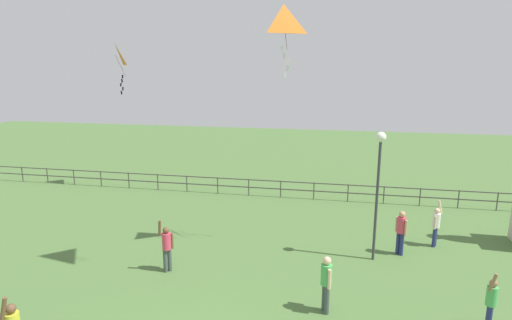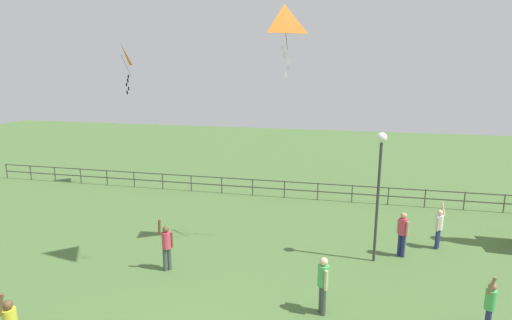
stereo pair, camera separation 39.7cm
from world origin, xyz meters
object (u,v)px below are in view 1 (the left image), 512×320
(person_3, at_px, (326,281))
(kite_3, at_px, (115,57))
(person_4, at_px, (491,301))
(kite_1, at_px, (284,22))
(person_2, at_px, (436,224))
(lamppost, at_px, (379,169))
(person_1, at_px, (401,230))
(person_0, at_px, (167,245))

(person_3, height_order, kite_3, kite_3)
(person_4, relative_size, kite_1, 0.72)
(person_2, xyz_separation_m, kite_1, (-5.93, -1.50, 7.51))
(lamppost, height_order, kite_1, kite_1)
(person_1, distance_m, kite_1, 8.71)
(person_3, bearing_deg, person_0, 165.56)
(lamppost, relative_size, person_2, 2.56)
(person_3, xyz_separation_m, kite_1, (-1.86, 3.94, 7.45))
(kite_1, bearing_deg, kite_3, 147.81)
(person_0, xyz_separation_m, person_3, (5.45, -1.40, 0.04))
(person_3, distance_m, kite_3, 17.06)
(person_0, relative_size, kite_3, 0.70)
(lamppost, height_order, person_4, lamppost)
(person_1, relative_size, person_4, 0.97)
(kite_1, bearing_deg, person_1, 5.89)
(person_1, xyz_separation_m, kite_1, (-4.48, -0.46, 7.46))
(person_3, bearing_deg, kite_1, 115.32)
(lamppost, distance_m, person_3, 4.76)
(lamppost, relative_size, kite_1, 1.94)
(person_1, xyz_separation_m, person_3, (-2.61, -4.40, 0.01))
(person_1, height_order, kite_3, kite_3)
(lamppost, distance_m, person_2, 3.88)
(lamppost, xyz_separation_m, person_0, (-7.06, -2.36, -2.47))
(person_1, distance_m, kite_3, 17.01)
(person_0, bearing_deg, person_2, 22.95)
(person_0, relative_size, person_1, 1.11)
(person_1, xyz_separation_m, person_4, (1.70, -4.41, -0.10))
(person_0, xyz_separation_m, person_2, (9.52, 4.03, -0.03))
(lamppost, xyz_separation_m, person_1, (1.01, 0.64, -2.44))
(person_0, distance_m, kite_1, 8.68)
(person_3, bearing_deg, person_1, 59.28)
(person_1, bearing_deg, person_0, -159.64)
(person_1, bearing_deg, kite_1, -174.11)
(person_4, bearing_deg, kite_3, 147.66)
(person_4, bearing_deg, person_0, 171.77)
(kite_1, bearing_deg, person_2, 14.18)
(person_0, distance_m, person_1, 8.60)
(person_0, xyz_separation_m, kite_1, (3.59, 2.53, 7.49))
(lamppost, distance_m, person_4, 5.29)
(person_4, relative_size, kite_3, 0.64)
(person_1, bearing_deg, person_3, -120.72)
(person_0, bearing_deg, kite_3, 126.19)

